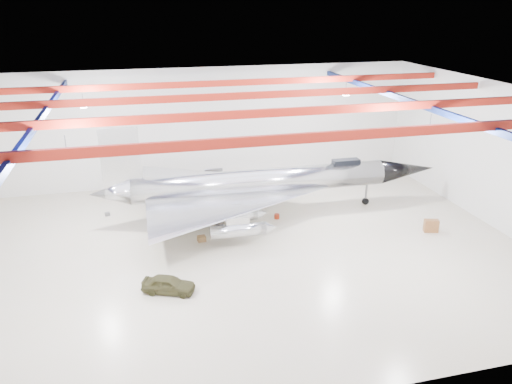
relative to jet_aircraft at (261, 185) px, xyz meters
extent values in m
plane|color=beige|center=(-2.96, -5.78, -2.60)|extent=(40.00, 40.00, 0.00)
plane|color=silver|center=(-2.96, 9.22, 2.90)|extent=(40.00, 0.00, 40.00)
plane|color=silver|center=(17.04, -5.78, 2.90)|extent=(0.00, 30.00, 30.00)
plane|color=#0A0F38|center=(-2.96, -5.78, 8.40)|extent=(40.00, 40.00, 0.00)
cube|color=maroon|center=(-2.96, -14.78, 7.80)|extent=(39.50, 0.25, 0.50)
cube|color=maroon|center=(-2.96, -8.78, 7.80)|extent=(39.50, 0.25, 0.50)
cube|color=maroon|center=(-2.96, -2.78, 7.80)|extent=(39.50, 0.25, 0.50)
cube|color=maroon|center=(-2.96, 3.22, 7.80)|extent=(39.50, 0.25, 0.50)
cube|color=#0D1D51|center=(-14.96, -5.78, 7.50)|extent=(0.25, 29.50, 0.40)
cube|color=#0D1D51|center=(9.04, -5.78, 7.50)|extent=(0.25, 29.50, 0.40)
cube|color=silver|center=(-12.96, -11.78, 7.10)|extent=(0.55, 0.55, 0.25)
cube|color=silver|center=(7.04, -11.78, 7.10)|extent=(0.55, 0.55, 0.25)
cube|color=silver|center=(-12.96, 0.22, 7.10)|extent=(0.55, 0.55, 0.25)
cube|color=silver|center=(7.04, 0.22, 7.10)|extent=(0.55, 0.55, 0.25)
cylinder|color=silver|center=(0.06, 0.00, 0.30)|extent=(20.75, 2.40, 2.07)
cone|color=black|center=(13.01, -0.21, 0.30)|extent=(5.21, 2.15, 2.07)
cone|color=silver|center=(-11.85, 0.19, 0.30)|extent=(3.14, 2.12, 2.07)
cube|color=silver|center=(-10.82, 0.17, 3.00)|extent=(2.90, 0.17, 4.66)
cube|color=black|center=(7.31, -0.12, 1.39)|extent=(2.29, 0.87, 0.52)
cylinder|color=silver|center=(-3.14, -5.65, -1.15)|extent=(3.95, 1.00, 0.93)
cylinder|color=silver|center=(-3.10, -3.06, -1.15)|extent=(3.95, 1.00, 0.93)
cylinder|color=silver|center=(-3.00, 3.16, -1.15)|extent=(3.95, 1.00, 0.93)
cylinder|color=silver|center=(-2.96, 5.75, -1.15)|extent=(3.95, 1.00, 0.93)
cylinder|color=#59595B|center=(9.38, -0.15, -1.67)|extent=(0.19, 0.19, 1.86)
cylinder|color=black|center=(9.38, -0.15, -2.31)|extent=(0.58, 0.24, 0.58)
cylinder|color=#59595B|center=(-4.13, -2.52, -1.67)|extent=(0.19, 0.19, 1.86)
cylinder|color=black|center=(-4.13, -2.52, -2.31)|extent=(0.58, 0.24, 0.58)
cylinder|color=#59595B|center=(-4.04, 2.66, -1.67)|extent=(0.19, 0.19, 1.86)
cylinder|color=black|center=(-4.04, 2.66, -2.31)|extent=(0.58, 0.24, 0.58)
imported|color=#3A381D|center=(-8.44, -10.18, -2.05)|extent=(3.46, 2.41, 1.10)
cube|color=brown|center=(11.81, -6.44, -2.11)|extent=(1.17, 0.82, 0.97)
cube|color=olive|center=(-5.51, -3.78, -2.39)|extent=(0.65, 0.55, 0.42)
cube|color=maroon|center=(-3.51, 0.99, -2.45)|extent=(0.46, 0.39, 0.30)
cylinder|color=#59595B|center=(-3.71, -1.67, -2.36)|extent=(0.59, 0.59, 0.48)
cube|color=#59595B|center=(-12.39, 2.80, -2.46)|extent=(0.45, 0.39, 0.28)
cylinder|color=maroon|center=(1.03, -1.18, -2.41)|extent=(0.57, 0.57, 0.39)
cube|color=olive|center=(-2.85, 0.66, -2.42)|extent=(0.63, 0.58, 0.35)
cylinder|color=#59595B|center=(0.47, 1.40, -2.43)|extent=(0.39, 0.39, 0.35)
camera|label=1|loc=(-9.69, -36.86, 13.94)|focal=35.00mm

